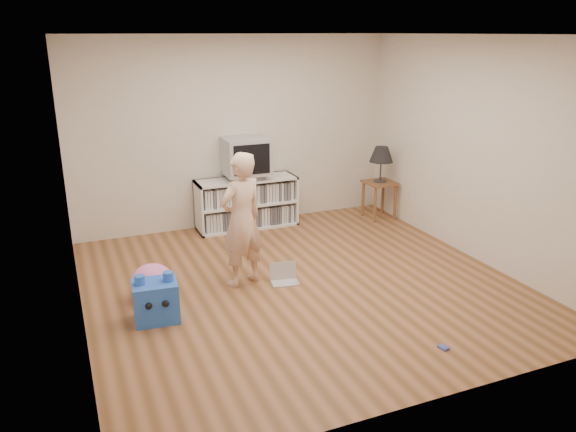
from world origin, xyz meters
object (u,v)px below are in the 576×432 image
Objects in this scene: dvd_deck at (246,176)px; plush_blue at (156,301)px; crt_tv at (246,156)px; side_table at (380,191)px; laptop at (284,277)px; table_lamp at (381,155)px; plush_pink at (152,282)px; person at (242,220)px; media_unit at (246,203)px.

plush_blue is at bearing -126.77° from dvd_deck.
crt_tv is at bearing 58.41° from plush_blue.
side_table reaches higher than laptop.
crt_tv is 1.96m from table_lamp.
side_table is 3.81m from plush_pink.
person is (-2.57, -1.40, -0.21)m from table_lamp.
plush_blue is (-1.67, -2.23, -0.82)m from crt_tv.
side_table is (1.92, -0.37, -0.60)m from crt_tv.
crt_tv is 1.17× the size of table_lamp.
table_lamp is (0.00, 0.00, 0.53)m from side_table.
dvd_deck is 1.88m from person.
media_unit is at bearing 93.26° from laptop.
plush_pink is (-3.54, -1.39, -0.75)m from table_lamp.
media_unit is at bearing 47.67° from plush_pink.
side_table is at bearing -11.34° from media_unit.
dvd_deck is at bearing 93.21° from laptop.
plush_blue reaches higher than plush_pink.
plush_blue is (-1.45, -0.34, 0.15)m from laptop.
crt_tv is 0.41× the size of person.
laptop is 0.69× the size of plush_blue.
media_unit is 2.05m from table_lamp.
person is at bearing -110.10° from dvd_deck.
media_unit is at bearing 90.00° from dvd_deck.
media_unit reaches higher than side_table.
dvd_deck is (0.00, -0.02, 0.39)m from media_unit.
table_lamp is 1.17× the size of plush_pink.
plush_pink is (-3.54, -1.39, -0.23)m from side_table.
dvd_deck reaches higher than side_table.
dvd_deck reaches higher than laptop.
dvd_deck is 2.02m from laptop.
person is 1.24m from plush_blue.
person reaches higher than laptop.
dvd_deck is 1.97m from table_lamp.
crt_tv reaches higher than plush_blue.
laptop is at bearing -144.51° from table_lamp.
dvd_deck reaches higher than plush_pink.
dvd_deck is 1.36× the size of laptop.
person is at bearing 29.64° from plush_blue.
plush_pink is (-0.97, 0.00, -0.54)m from person.
laptop is (-2.14, -1.52, -0.36)m from side_table.
plush_pink is at bearing -175.62° from laptop.
plush_blue is at bearing -157.27° from laptop.
side_table is 0.38× the size of person.
media_unit is 2.55× the size of side_table.
media_unit is at bearing 58.65° from plush_blue.
person reaches higher than plush_pink.
side_table is 1.25× the size of plush_pink.
table_lamp is at bearing 0.00° from side_table.
plush_blue is at bearing 4.23° from person.
side_table reaches higher than plush_blue.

